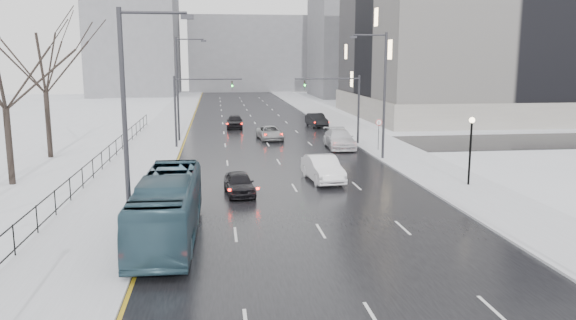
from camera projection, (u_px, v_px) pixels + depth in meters
name	position (u px, v px, depth m)	size (l,w,h in m)	color
road	(259.00, 130.00, 63.47)	(16.00, 150.00, 0.04)	black
cross_road	(269.00, 146.00, 51.76)	(130.00, 10.00, 0.04)	black
sidewalk_left	(165.00, 131.00, 62.15)	(5.00, 150.00, 0.16)	silver
sidewalk_right	(350.00, 128.00, 64.77)	(5.00, 150.00, 0.16)	silver
park_strip	(76.00, 133.00, 60.97)	(14.00, 150.00, 0.12)	white
tree_park_d	(13.00, 186.00, 35.89)	(8.75, 8.75, 12.50)	black
tree_park_e	(51.00, 159.00, 45.59)	(9.45, 9.45, 13.50)	black
iron_fence	(74.00, 184.00, 32.42)	(0.06, 70.00, 1.30)	black
streetlight_r_mid	(382.00, 90.00, 43.97)	(2.95, 0.25, 10.00)	#2D2D33
streetlight_l_near	(131.00, 120.00, 22.42)	(2.95, 0.25, 10.00)	#2D2D33
streetlight_l_far	(180.00, 84.00, 53.64)	(2.95, 0.25, 10.00)	#2D2D33
lamppost_r_mid	(471.00, 141.00, 35.05)	(0.36, 0.36, 4.28)	black
mast_signal_right	(347.00, 101.00, 51.94)	(6.10, 0.33, 6.50)	#2D2D33
mast_signal_left	(187.00, 103.00, 50.12)	(6.10, 0.33, 6.50)	#2D2D33
no_uturn_sign	(379.00, 125.00, 48.60)	(0.60, 0.06, 2.70)	#2D2D33
civic_building	(504.00, 35.00, 77.54)	(41.00, 31.00, 24.80)	gray
bldg_far_right	(371.00, 44.00, 118.67)	(24.00, 20.00, 22.00)	slate
bldg_far_left	(135.00, 30.00, 121.65)	(18.00, 22.00, 28.00)	slate
bldg_far_center	(250.00, 54.00, 140.43)	(30.00, 18.00, 18.00)	slate
bus	(168.00, 208.00, 25.01)	(2.44, 10.43, 2.90)	#304F5E
sedan_center_near	(239.00, 183.00, 33.36)	(1.60, 3.98, 1.36)	black
sedan_right_near	(323.00, 169.00, 36.93)	(1.79, 5.13, 1.69)	white
sedan_right_cross	(270.00, 133.00, 55.89)	(2.23, 4.83, 1.34)	#95979A
sedan_right_far	(339.00, 139.00, 50.46)	(2.33, 5.74, 1.67)	silver
sedan_center_far	(235.00, 121.00, 64.98)	(1.82, 4.53, 1.54)	black
sedan_right_distant	(317.00, 120.00, 66.27)	(1.66, 4.75, 1.57)	black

